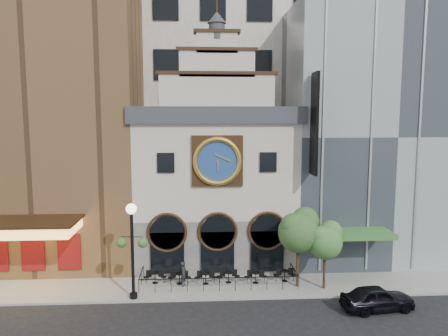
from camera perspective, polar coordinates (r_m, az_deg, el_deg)
name	(u,v)px	position (r m, az deg, el deg)	size (l,w,h in m)	color
ground	(220,301)	(29.05, -0.49, -16.96)	(120.00, 120.00, 0.00)	black
sidewalk	(218,284)	(31.32, -0.73, -14.97)	(44.00, 5.00, 0.15)	gray
clock_building	(215,179)	(34.72, -1.15, -1.43)	(12.60, 8.78, 18.65)	#605E5B
theater_building	(54,104)	(38.27, -21.34, 7.77)	(14.00, 15.60, 25.00)	brown
retail_building	(366,134)	(39.21, 18.10, 4.28)	(14.00, 14.40, 20.00)	gray
office_tower	(210,34)	(47.20, -1.79, 17.08)	(20.00, 16.00, 40.00)	silver
cafe_railing	(218,277)	(31.12, -0.73, -14.07)	(10.60, 2.60, 0.90)	black
bistro_0	(155,277)	(31.53, -9.00, -13.85)	(1.58, 0.68, 0.90)	black
bistro_1	(179,277)	(31.19, -5.85, -14.04)	(1.58, 0.68, 0.90)	black
bistro_2	(206,277)	(31.10, -2.40, -14.07)	(1.58, 0.68, 0.90)	black
bistro_3	(228,276)	(31.27, 0.59, -13.94)	(1.58, 0.68, 0.90)	black
bistro_4	(256,276)	(31.29, 4.16, -13.95)	(1.58, 0.68, 0.90)	black
bistro_5	(285,275)	(31.79, 7.94, -13.65)	(1.58, 0.68, 0.90)	black
car_right	(377,298)	(29.09, 19.40, -15.74)	(1.78, 4.42, 1.51)	black
pedestrian	(184,274)	(30.74, -5.29, -13.59)	(0.62, 0.41, 1.69)	black
lamppost	(132,240)	(28.34, -11.91, -9.22)	(1.96, 0.76, 6.15)	black
tree_left	(299,229)	(30.03, 9.75, -7.88)	(2.82, 2.72, 5.43)	#382619
tree_right	(326,239)	(30.20, 13.13, -9.08)	(2.39, 2.30, 4.60)	#382619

